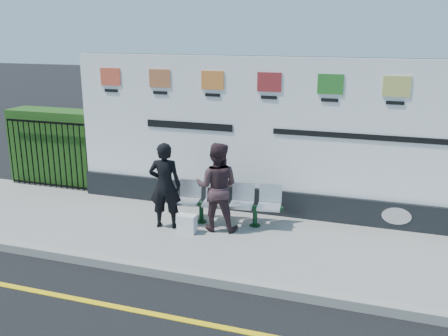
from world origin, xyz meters
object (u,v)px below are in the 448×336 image
at_px(bench, 228,213).
at_px(woman_left, 165,185).
at_px(billboard, 269,148).
at_px(woman_right, 217,187).

distance_m(bench, woman_left, 1.27).
xyz_separation_m(bench, woman_left, (-1.03, -0.47, 0.58)).
distance_m(billboard, bench, 1.48).
height_order(bench, woman_left, woman_left).
distance_m(billboard, woman_right, 1.39).
height_order(woman_left, woman_right, woman_right).
height_order(bench, woman_right, woman_right).
distance_m(billboard, woman_left, 2.11).
bearing_deg(woman_right, bench, -117.73).
bearing_deg(bench, billboard, 49.23).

